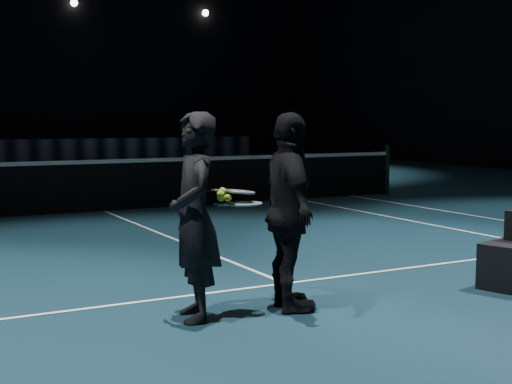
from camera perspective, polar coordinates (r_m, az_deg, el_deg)
floor at (r=13.18m, az=-11.92°, el=-1.57°), size 36.00×36.00×0.00m
court_lines at (r=13.18m, az=-11.92°, el=-1.56°), size 10.98×23.78×0.01m
net_post_right at (r=16.12m, az=10.45°, el=1.76°), size 0.10×0.10×1.10m
net_mesh at (r=13.13m, az=-11.96°, el=0.37°), size 12.80×0.02×0.86m
net_tape at (r=13.09m, az=-12.00°, el=2.40°), size 12.80×0.03×0.07m
player_a at (r=5.94m, az=-4.93°, el=-1.99°), size 0.54×0.71×1.74m
player_b at (r=6.20m, az=2.69°, el=-1.63°), size 0.66×1.09×1.74m
racket_lower at (r=6.05m, az=-0.81°, el=-0.95°), size 0.71×0.32×0.03m
racket_upper at (r=6.07m, az=-1.38°, el=0.02°), size 0.69×0.27×0.10m
tennis_balls at (r=5.99m, az=-2.59°, el=-0.30°), size 0.12×0.10×0.12m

